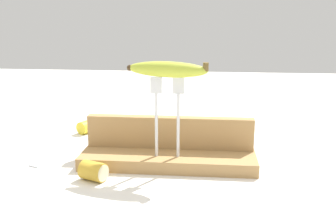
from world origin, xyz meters
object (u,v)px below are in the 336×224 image
fork_stand_center (167,110)px  banana_chunk_far (94,171)px  banana_raised_center (167,69)px  banana_chunk_near (88,126)px  fork_fallen_near (50,159)px

fork_stand_center → banana_chunk_far: 0.21m
banana_raised_center → banana_chunk_near: bearing=135.3°
banana_raised_center → fork_fallen_near: (-0.29, 0.03, -0.23)m
banana_chunk_near → banana_chunk_far: (0.11, -0.34, 0.00)m
fork_stand_center → fork_fallen_near: size_ratio=1.20×
banana_raised_center → banana_chunk_near: size_ratio=2.72×
banana_raised_center → banana_chunk_far: (-0.15, -0.08, -0.21)m
fork_stand_center → banana_chunk_far: bearing=-151.2°
banana_chunk_far → banana_chunk_near: bearing=108.4°
fork_fallen_near → banana_chunk_far: bearing=-37.6°
fork_stand_center → banana_chunk_far: fork_stand_center is taller
fork_stand_center → banana_chunk_far: size_ratio=2.82×
fork_fallen_near → banana_chunk_far: banana_chunk_far is taller
fork_stand_center → banana_chunk_far: (-0.15, -0.08, -0.12)m
banana_chunk_near → banana_chunk_far: 0.36m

